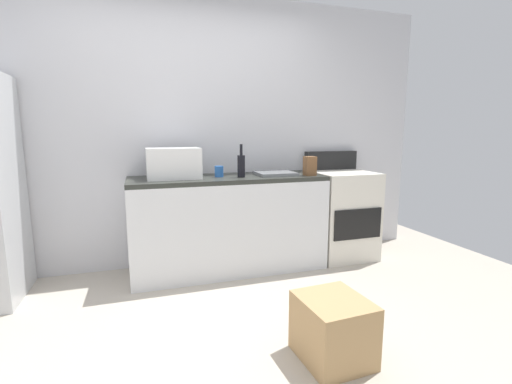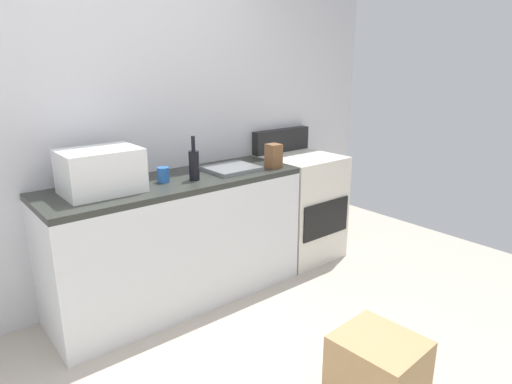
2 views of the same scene
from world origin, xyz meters
name	(u,v)px [view 1 (image 1 of 2)]	position (x,y,z in m)	size (l,w,h in m)	color
ground_plane	(228,342)	(0.00, 0.00, 0.00)	(6.00, 6.00, 0.00)	#B2A899
wall_back	(189,133)	(0.00, 1.55, 1.30)	(5.00, 0.10, 2.60)	silver
kitchen_counter	(229,223)	(0.30, 1.20, 0.45)	(1.80, 0.60, 0.90)	silver
stove_oven	(341,213)	(1.52, 1.21, 0.47)	(0.60, 0.61, 1.10)	silver
microwave	(173,163)	(-0.19, 1.21, 1.04)	(0.46, 0.34, 0.27)	white
sink_basin	(275,174)	(0.75, 1.16, 0.92)	(0.36, 0.32, 0.03)	slate
wine_bottle	(241,165)	(0.40, 1.10, 1.01)	(0.07, 0.07, 0.30)	black
coffee_mug	(219,171)	(0.21, 1.19, 0.95)	(0.08, 0.08, 0.10)	#2659A5
knife_block	(310,166)	(1.06, 1.04, 0.99)	(0.10, 0.10, 0.18)	brown
cardboard_box_large	(333,329)	(0.54, -0.35, 0.18)	(0.37, 0.41, 0.37)	tan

